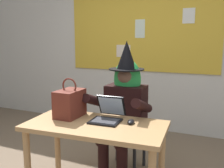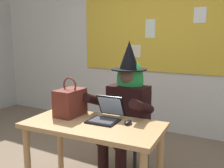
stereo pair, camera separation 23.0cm
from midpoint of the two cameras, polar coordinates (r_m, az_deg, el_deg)
name	(u,v)px [view 2 (the right image)]	position (r m, az deg, el deg)	size (l,w,h in m)	color
wall_back_bulletin	(152,39)	(4.10, 10.61, 9.88)	(6.41, 2.21, 2.88)	silver
desk_main	(93,134)	(2.32, -1.39, -11.30)	(1.27, 0.70, 0.72)	tan
chair_at_desk	(131,125)	(2.89, 6.53, -9.28)	(0.42, 0.42, 0.89)	black
person_costumed	(126,103)	(2.70, 5.65, -4.30)	(0.59, 0.65, 1.44)	black
laptop	(106,115)	(2.35, 1.49, -6.97)	(0.28, 0.34, 0.22)	black
computer_mouse	(128,122)	(2.26, 6.60, -8.58)	(0.06, 0.10, 0.03)	black
handbag	(70,102)	(2.48, -6.77, -4.06)	(0.20, 0.30, 0.38)	maroon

